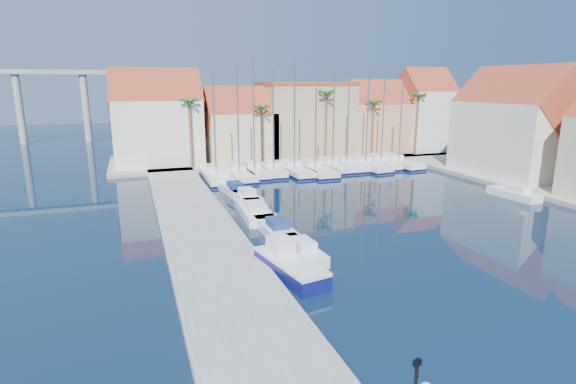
{
  "coord_description": "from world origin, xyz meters",
  "views": [
    {
      "loc": [
        -13.62,
        -19.97,
        11.74
      ],
      "look_at": [
        -1.7,
        14.19,
        3.0
      ],
      "focal_mm": 28.0,
      "sensor_mm": 36.0,
      "label": 1
    }
  ],
  "objects": [
    {
      "name": "sailboat_4",
      "position": [
        6.61,
        36.07,
        0.6
      ],
      "size": [
        3.18,
        10.85,
        14.38
      ],
      "rotation": [
        0.0,
        0.0,
        0.03
      ],
      "color": "white",
      "rests_on": "ground"
    },
    {
      "name": "building_4",
      "position": [
        34.0,
        46.0,
        6.97
      ],
      "size": [
        8.3,
        8.0,
        14.0
      ],
      "color": "silver",
      "rests_on": "shore_north"
    },
    {
      "name": "sailboat_9",
      "position": [
        20.24,
        36.66,
        0.61
      ],
      "size": [
        2.95,
        9.4,
        13.13
      ],
      "rotation": [
        0.0,
        0.0,
        -0.05
      ],
      "color": "white",
      "rests_on": "ground"
    },
    {
      "name": "motorboat_west_5",
      "position": [
        -3.47,
        33.59,
        0.51
      ],
      "size": [
        2.44,
        6.66,
        1.4
      ],
      "rotation": [
        0.0,
        0.0,
        -0.05
      ],
      "color": "white",
      "rests_on": "ground"
    },
    {
      "name": "building_3",
      "position": [
        25.0,
        47.0,
        5.86
      ],
      "size": [
        10.3,
        8.0,
        12.0
      ],
      "color": "tan",
      "rests_on": "shore_north"
    },
    {
      "name": "sailboat_5",
      "position": [
        9.31,
        35.33,
        0.56
      ],
      "size": [
        3.13,
        11.22,
        11.21
      ],
      "rotation": [
        0.0,
        0.0,
        -0.02
      ],
      "color": "white",
      "rests_on": "ground"
    },
    {
      "name": "motorboat_west_2",
      "position": [
        -3.56,
        18.06,
        0.51
      ],
      "size": [
        2.86,
        7.61,
        1.4
      ],
      "rotation": [
        0.0,
        0.0,
        -0.06
      ],
      "color": "white",
      "rests_on": "ground"
    },
    {
      "name": "motorboat_east_1",
      "position": [
        24.01,
        15.49,
        0.51
      ],
      "size": [
        2.26,
        5.75,
        1.4
      ],
      "rotation": [
        0.0,
        0.0,
        0.08
      ],
      "color": "white",
      "rests_on": "ground"
    },
    {
      "name": "sailboat_2",
      "position": [
        1.27,
        36.48,
        0.64
      ],
      "size": [
        2.6,
        9.29,
        14.96
      ],
      "rotation": [
        0.0,
        0.0,
        -0.02
      ],
      "color": "white",
      "rests_on": "ground"
    },
    {
      "name": "palm_0",
      "position": [
        -6.0,
        42.0,
        9.08
      ],
      "size": [
        2.6,
        2.6,
        10.15
      ],
      "color": "brown",
      "rests_on": "shore_north"
    },
    {
      "name": "building_1",
      "position": [
        2.0,
        47.0,
        5.3
      ],
      "size": [
        10.3,
        8.0,
        11.0
      ],
      "color": "#CAB88E",
      "rests_on": "shore_north"
    },
    {
      "name": "sailboat_10",
      "position": [
        22.78,
        36.23,
        0.58
      ],
      "size": [
        3.24,
        10.46,
        12.57
      ],
      "rotation": [
        0.0,
        0.0,
        0.05
      ],
      "color": "white",
      "rests_on": "ground"
    },
    {
      "name": "ground",
      "position": [
        0.0,
        0.0,
        0.0
      ],
      "size": [
        260.0,
        260.0,
        0.0
      ],
      "primitive_type": "plane",
      "color": "black",
      "rests_on": "ground"
    },
    {
      "name": "motorboat_west_3",
      "position": [
        -3.0,
        23.67,
        0.51
      ],
      "size": [
        2.41,
        6.07,
        1.4
      ],
      "rotation": [
        0.0,
        0.0,
        0.09
      ],
      "color": "white",
      "rests_on": "ground"
    },
    {
      "name": "sailboat_0",
      "position": [
        -3.96,
        35.53,
        0.58
      ],
      "size": [
        3.23,
        11.34,
        13.37
      ],
      "rotation": [
        0.0,
        0.0,
        -0.02
      ],
      "color": "white",
      "rests_on": "ground"
    },
    {
      "name": "motorboat_west_0",
      "position": [
        -3.13,
        7.52,
        0.51
      ],
      "size": [
        2.23,
        5.7,
        1.4
      ],
      "rotation": [
        0.0,
        0.0,
        0.08
      ],
      "color": "white",
      "rests_on": "ground"
    },
    {
      "name": "palm_1",
      "position": [
        4.0,
        42.0,
        8.14
      ],
      "size": [
        2.6,
        2.6,
        9.15
      ],
      "color": "brown",
      "rests_on": "shore_north"
    },
    {
      "name": "building_6",
      "position": [
        32.0,
        24.0,
        6.52
      ],
      "size": [
        9.0,
        14.3,
        13.5
      ],
      "color": "beige",
      "rests_on": "shore_east"
    },
    {
      "name": "shore_north",
      "position": [
        10.0,
        48.0,
        0.25
      ],
      "size": [
        54.0,
        16.0,
        0.5
      ],
      "primitive_type": "cube",
      "color": "gray",
      "rests_on": "ground"
    },
    {
      "name": "palm_4",
      "position": [
        30.0,
        42.0,
        9.55
      ],
      "size": [
        2.6,
        2.6,
        10.65
      ],
      "color": "brown",
      "rests_on": "shore_north"
    },
    {
      "name": "sailboat_6",
      "position": [
        12.39,
        36.47,
        0.62
      ],
      "size": [
        3.15,
        9.28,
        13.75
      ],
      "rotation": [
        0.0,
        0.0,
        0.08
      ],
      "color": "white",
      "rests_on": "ground"
    },
    {
      "name": "quay_west",
      "position": [
        -9.0,
        13.5,
        0.25
      ],
      "size": [
        6.0,
        77.0,
        0.5
      ],
      "primitive_type": "cube",
      "color": "gray",
      "rests_on": "ground"
    },
    {
      "name": "palm_3",
      "position": [
        22.0,
        42.0,
        8.61
      ],
      "size": [
        2.6,
        2.6,
        9.65
      ],
      "color": "brown",
      "rests_on": "shore_north"
    },
    {
      "name": "sailboat_1",
      "position": [
        -1.0,
        35.65,
        0.59
      ],
      "size": [
        2.73,
        10.31,
        13.68
      ],
      "rotation": [
        0.0,
        0.0,
        -0.0
      ],
      "color": "white",
      "rests_on": "ground"
    },
    {
      "name": "fishing_boat",
      "position": [
        -4.9,
        4.83,
        0.72
      ],
      "size": [
        3.18,
        6.44,
        2.16
      ],
      "rotation": [
        0.0,
        0.0,
        0.19
      ],
      "color": "#0F1258",
      "rests_on": "ground"
    },
    {
      "name": "sailboat_7",
      "position": [
        14.65,
        36.55,
        0.63
      ],
      "size": [
        3.11,
        9.32,
        14.13
      ],
      "rotation": [
        0.0,
        0.0,
        0.08
      ],
      "color": "white",
      "rests_on": "ground"
    },
    {
      "name": "sailboat_3",
      "position": [
        3.86,
        36.26,
        0.64
      ],
      "size": [
        2.89,
        8.59,
        13.6
      ],
      "rotation": [
        0.0,
        0.0,
        -0.08
      ],
      "color": "white",
      "rests_on": "ground"
    },
    {
      "name": "building_0",
      "position": [
        -10.0,
        47.0,
        6.52
      ],
      "size": [
        12.3,
        9.0,
        13.5
      ],
      "color": "beige",
      "rests_on": "shore_north"
    },
    {
      "name": "building_2",
      "position": [
        13.0,
        48.0,
        6.26
      ],
      "size": [
        14.2,
        10.2,
        11.5
      ],
      "color": "tan",
      "rests_on": "shore_north"
    },
    {
      "name": "motorboat_west_4",
      "position": [
        -3.45,
        27.18,
        0.51
      ],
      "size": [
        2.51,
        6.19,
        1.4
      ],
      "rotation": [
        0.0,
        0.0,
        0.1
      ],
      "color": "white",
      "rests_on": "ground"
    },
    {
      "name": "motorboat_west_1",
      "position": [
        -3.29,
        12.65,
        0.51
      ],
      "size": [
        2.06,
        6.22,
        1.4
      ],
      "rotation": [
        0.0,
        0.0,
        0.01
      ],
      "color": "white",
      "rests_on": "ground"
    },
    {
      "name": "shore_east",
      "position": [
        32.0,
        15.0,
        0.25
      ],
      "size": [
        12.0,
        60.0,
        0.5
      ],
      "primitive_type": "cube",
      "color": "gray",
      "rests_on": "ground"
    },
    {
      "name": "palm_2",
      "position": [
        14.0,
        42.0,
        10.02
      ],
      "size": [
        2.6,
        2.6,
        11.15
      ],
      "color": "brown",
      "rests_on": "shore_north"
    },
    {
      "name": "sailboat_8",
      "position": [
        17.32,
        36.13,
        0.6
      ],
      "size": [
        3.73,
        10.97,
        14.99
      ],
      "rotation": [
        0.0,
        0.0,
        0.08
      ],
      "color": "white",
      "rests_on": "ground"
    }
  ]
}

